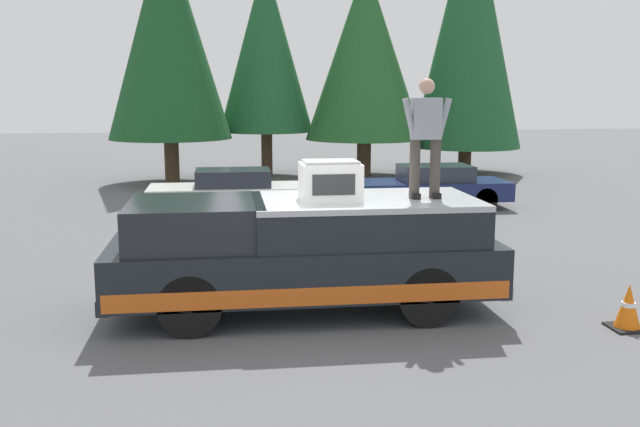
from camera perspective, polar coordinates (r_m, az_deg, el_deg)
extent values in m
plane|color=#565659|center=(10.13, -1.71, -8.46)|extent=(90.00, 90.00, 0.00)
cube|color=black|center=(10.33, -1.29, -4.07)|extent=(2.00, 5.50, 0.70)
cube|color=#CC5619|center=(10.37, -1.28, -5.10)|extent=(2.01, 5.39, 0.24)
cube|color=black|center=(10.14, -9.83, -0.72)|extent=(1.84, 1.87, 0.60)
cube|color=black|center=(10.33, 3.56, -0.62)|extent=(1.92, 3.19, 0.52)
cube|color=#A8AAAF|center=(10.28, 3.58, 1.03)|extent=(1.94, 3.19, 0.08)
cube|color=#232326|center=(10.46, -16.17, -5.82)|extent=(1.96, 0.16, 0.20)
cube|color=#B2B5BA|center=(11.01, 12.83, -4.88)|extent=(1.96, 0.16, 0.20)
cylinder|color=black|center=(9.54, -10.35, -7.17)|extent=(0.30, 0.84, 0.84)
cylinder|color=black|center=(11.17, -9.95, -4.62)|extent=(0.30, 0.84, 0.84)
cylinder|color=black|center=(9.90, 8.55, -6.48)|extent=(0.30, 0.84, 0.84)
cylinder|color=black|center=(11.48, 6.20, -4.13)|extent=(0.30, 0.84, 0.84)
cube|color=white|center=(10.02, 0.83, 2.55)|extent=(0.64, 0.84, 0.52)
cube|color=#2D2D30|center=(9.70, 1.11, 2.31)|extent=(0.01, 0.59, 0.29)
cube|color=#99999E|center=(9.99, 0.83, 4.14)|extent=(0.58, 0.76, 0.04)
cylinder|color=#423D38|center=(10.37, 9.16, 3.56)|extent=(0.15, 0.15, 0.84)
cube|color=black|center=(10.38, 9.17, 1.45)|extent=(0.26, 0.11, 0.08)
cylinder|color=#423D38|center=(10.29, 7.56, 3.55)|extent=(0.15, 0.15, 0.84)
cube|color=black|center=(10.30, 7.57, 1.43)|extent=(0.26, 0.11, 0.08)
cube|color=#9399A3|center=(10.28, 8.47, 7.50)|extent=(0.24, 0.40, 0.58)
sphere|color=tan|center=(10.27, 8.53, 10.00)|extent=(0.22, 0.22, 0.22)
cylinder|color=#9399A3|center=(10.32, 9.83, 7.47)|extent=(0.09, 0.23, 0.58)
cylinder|color=#9399A3|center=(10.18, 7.18, 7.50)|extent=(0.09, 0.23, 0.58)
cube|color=navy|center=(19.63, 8.86, 1.88)|extent=(1.64, 4.10, 0.50)
cube|color=#282D38|center=(19.60, 9.17, 3.21)|extent=(1.31, 1.89, 0.42)
cylinder|color=black|center=(18.64, 5.72, 0.96)|extent=(0.20, 0.62, 0.62)
cylinder|color=black|center=(20.03, 4.77, 1.60)|extent=(0.20, 0.62, 0.62)
cylinder|color=black|center=(19.38, 13.05, 1.10)|extent=(0.20, 0.62, 0.62)
cylinder|color=black|center=(20.72, 11.66, 1.71)|extent=(0.20, 0.62, 0.62)
cube|color=white|center=(18.52, -7.24, 1.44)|extent=(1.64, 4.10, 0.50)
cube|color=#282D38|center=(18.46, -6.96, 2.86)|extent=(1.31, 1.89, 0.42)
cylinder|color=black|center=(17.87, -11.28, 0.44)|extent=(0.20, 0.62, 0.62)
cylinder|color=black|center=(19.29, -11.02, 1.13)|extent=(0.20, 0.62, 0.62)
cylinder|color=black|center=(17.89, -3.13, 0.62)|extent=(0.20, 0.62, 0.62)
cylinder|color=black|center=(19.31, -3.47, 1.31)|extent=(0.20, 0.62, 0.62)
cube|color=black|center=(10.61, 23.26, -8.36)|extent=(0.47, 0.47, 0.03)
cone|color=orange|center=(10.53, 23.37, -6.83)|extent=(0.36, 0.36, 0.62)
cylinder|color=white|center=(10.52, 23.38, -6.67)|extent=(0.19, 0.19, 0.06)
cylinder|color=#4C3826|center=(27.88, 11.45, 4.18)|extent=(0.49, 0.49, 1.00)
cone|color=#1E562D|center=(27.85, 11.82, 14.61)|extent=(4.06, 4.06, 9.14)
cylinder|color=#4C3826|center=(26.43, 3.52, 4.45)|extent=(0.51, 0.51, 1.37)
cone|color=#235B28|center=(26.34, 3.61, 12.72)|extent=(4.28, 4.28, 6.24)
cylinder|color=#4C3826|center=(26.67, -4.26, 4.78)|extent=(0.41, 0.41, 1.64)
cone|color=#1E562D|center=(26.61, -4.37, 13.12)|extent=(3.43, 3.43, 6.12)
cylinder|color=#4C3826|center=(25.06, -11.73, 4.14)|extent=(0.50, 0.50, 1.52)
cone|color=#194C23|center=(25.01, -12.08, 13.95)|extent=(4.13, 4.13, 7.05)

